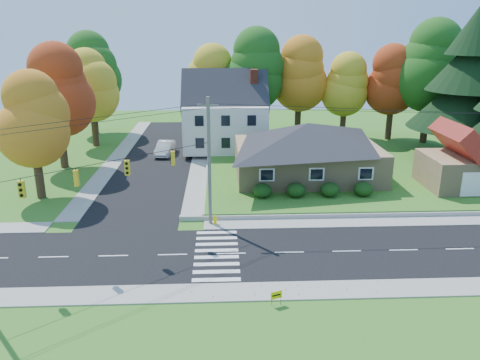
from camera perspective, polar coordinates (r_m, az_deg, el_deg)
The scene contains 25 objects.
ground at distance 32.40m, azimuth -1.08°, elevation -8.97°, with size 120.00×120.00×0.00m, color #3D7923.
road_main at distance 32.39m, azimuth -1.08°, elevation -8.95°, with size 90.00×8.00×0.02m, color black.
road_cross at distance 57.28m, azimuth -9.80°, elevation 2.84°, with size 8.00×44.00×0.02m, color black.
sidewalk_north at distance 36.91m, azimuth -1.28°, elevation -5.40°, with size 90.00×2.00×0.08m, color #9C9A90.
sidewalk_south at distance 28.01m, azimuth -0.81°, elevation -13.51°, with size 90.00×2.00×0.08m, color #9C9A90.
lawn at distance 53.69m, azimuth 12.34°, elevation 1.93°, with size 30.00×30.00×0.50m, color #3D7923.
ranch_house at distance 47.11m, azimuth 8.18°, elevation 3.74°, with size 14.60×10.60×5.40m.
colonial_house at distance 57.78m, azimuth -1.79°, elevation 7.86°, with size 10.40×8.40×9.60m.
garage at distance 48.21m, azimuth 25.64°, elevation 1.94°, with size 7.30×6.30×4.60m.
hedge_row at distance 41.79m, azimuth 8.90°, elevation -1.18°, with size 10.70×1.70×1.27m.
traffic_infrastructure at distance 31.70m, azimuth -1.47°, elevation 0.48°, with size 38.10×10.66×10.00m.
tree_lot_0 at distance 63.23m, azimuth -3.79°, elevation 12.11°, with size 6.72×6.72×12.51m.
tree_lot_1 at distance 62.27m, azimuth 1.84°, elevation 13.26°, with size 7.84×7.84×14.60m.
tree_lot_2 at distance 64.04m, azimuth 7.26°, elevation 12.67°, with size 7.28×7.28×13.56m.
tree_lot_3 at distance 64.48m, azimuth 12.73°, elevation 11.25°, with size 6.16×6.16×11.47m.
tree_lot_4 at distance 65.28m, azimuth 18.19°, elevation 11.46°, with size 6.72×6.72×12.51m.
tree_lot_5 at distance 64.80m, azimuth 22.37°, elevation 12.73°, with size 8.40×8.40×15.64m.
conifer_east_a at distance 58.16m, azimuth 26.41°, elevation 10.90°, with size 12.80×12.80×16.96m.
tree_west_0 at distance 44.67m, azimuth -24.10°, elevation 6.70°, with size 6.16×6.16×11.47m.
tree_west_1 at distance 54.12m, azimuth -21.53°, elevation 10.12°, with size 7.28×7.28×13.56m.
tree_west_2 at distance 63.42m, azimuth -17.75°, elevation 10.88°, with size 6.72×6.72×12.51m.
tree_west_3 at distance 71.51m, azimuth -17.81°, elevation 12.64°, with size 7.84×7.84×14.60m.
white_car at distance 57.78m, azimuth -9.14°, elevation 3.85°, with size 1.75×5.01×1.65m, color silver.
fire_hydrant at distance 36.81m, azimuth -3.05°, elevation -4.92°, with size 0.44×0.35×0.79m.
yard_sign at distance 26.70m, azimuth 4.46°, elevation -13.84°, with size 0.65×0.27×0.86m.
Camera 1 is at (-0.66, -28.90, 14.63)m, focal length 35.00 mm.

